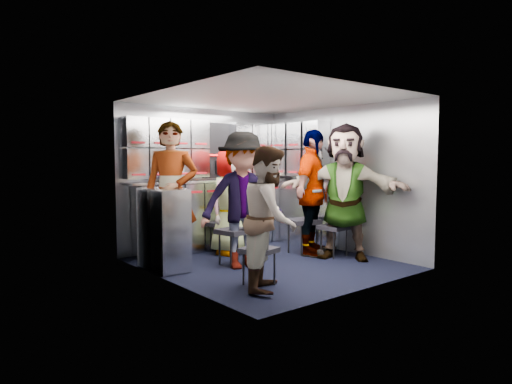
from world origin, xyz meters
TOP-DOWN VIEW (x-y plane):
  - floor at (0.00, 0.00)m, footprint 3.00×3.00m
  - wall_back at (0.00, 1.50)m, footprint 2.80×0.04m
  - wall_left at (-1.40, 0.00)m, footprint 0.04×3.00m
  - wall_right at (1.40, 0.00)m, footprint 0.04×3.00m
  - ceiling at (0.00, 0.00)m, footprint 2.80×3.00m
  - cart_bank_back at (0.00, 1.29)m, footprint 2.68×0.38m
  - cart_bank_left at (-1.19, 0.56)m, footprint 0.38×0.76m
  - counter at (0.00, 1.29)m, footprint 2.68×0.42m
  - locker_bank_back at (0.00, 1.35)m, footprint 2.68×0.28m
  - locker_bank_right at (1.25, 0.70)m, footprint 0.28×1.00m
  - right_cabinet at (1.25, 0.60)m, footprint 0.28×1.20m
  - coffee_niche at (0.18, 1.41)m, footprint 0.46×0.16m
  - red_latch_strip at (0.00, 1.09)m, footprint 2.60×0.02m
  - jump_seat_near_left at (-0.73, -0.69)m, footprint 0.41×0.39m
  - jump_seat_mid_left at (-0.37, 0.23)m, footprint 0.44×0.42m
  - jump_seat_center at (-0.02, 0.99)m, footprint 0.45×0.44m
  - jump_seat_mid_right at (0.81, 0.19)m, footprint 0.50×0.49m
  - jump_seat_near_right at (1.00, -0.24)m, footprint 0.39×0.38m
  - attendant_standing at (-1.05, 0.61)m, footprint 0.78×0.76m
  - attendant_arc_a at (-0.73, -0.87)m, footprint 0.91×0.90m
  - attendant_arc_b at (-0.37, 0.05)m, footprint 1.22×0.92m
  - attendant_arc_c at (-0.02, 0.81)m, footprint 0.80×0.59m
  - attendant_arc_d at (0.81, 0.01)m, footprint 1.11×0.84m
  - attendant_arc_e at (1.00, -0.42)m, footprint 1.35×1.72m
  - bottle_left at (-0.76, 1.24)m, footprint 0.07×0.07m
  - bottle_mid at (-0.53, 1.24)m, footprint 0.07×0.07m
  - bottle_right at (0.65, 1.24)m, footprint 0.07×0.07m
  - cup_left at (-0.65, 1.23)m, footprint 0.09×0.09m
  - cup_right at (0.92, 1.23)m, footprint 0.09×0.09m

SIDE VIEW (x-z plane):
  - floor at x=0.00m, z-range 0.00..0.00m
  - jump_seat_near_left at x=-0.73m, z-range 0.16..0.56m
  - jump_seat_center at x=-0.02m, z-range 0.17..0.60m
  - jump_seat_near_right at x=1.00m, z-range 0.17..0.60m
  - jump_seat_mid_left at x=-0.37m, z-range 0.18..0.64m
  - jump_seat_mid_right at x=0.81m, z-range 0.19..0.68m
  - cart_bank_back at x=0.00m, z-range 0.00..0.99m
  - cart_bank_left at x=-1.19m, z-range 0.00..0.99m
  - right_cabinet at x=1.25m, z-range 0.00..1.00m
  - attendant_arc_a at x=-0.73m, z-range 0.00..1.48m
  - attendant_arc_c at x=-0.02m, z-range 0.00..1.48m
  - attendant_arc_b at x=-0.37m, z-range 0.00..1.68m
  - attendant_arc_d at x=0.81m, z-range 0.00..1.75m
  - red_latch_strip at x=0.00m, z-range 0.86..0.90m
  - attendant_standing at x=-1.05m, z-range 0.00..1.81m
  - attendant_arc_e at x=1.00m, z-range 0.00..1.82m
  - counter at x=0.00m, z-range 1.00..1.03m
  - wall_back at x=0.00m, z-range 0.00..2.10m
  - wall_left at x=-1.40m, z-range 0.00..2.10m
  - wall_right at x=1.40m, z-range 0.00..2.10m
  - cup_left at x=-0.65m, z-range 1.03..1.13m
  - cup_right at x=0.92m, z-range 1.03..1.14m
  - bottle_left at x=-0.76m, z-range 1.03..1.27m
  - bottle_right at x=0.65m, z-range 1.03..1.29m
  - bottle_mid at x=-0.53m, z-range 1.03..1.30m
  - coffee_niche at x=0.18m, z-range 1.05..1.89m
  - locker_bank_back at x=0.00m, z-range 1.08..1.90m
  - locker_bank_right at x=1.25m, z-range 1.08..1.90m
  - ceiling at x=0.00m, z-range 2.09..2.11m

